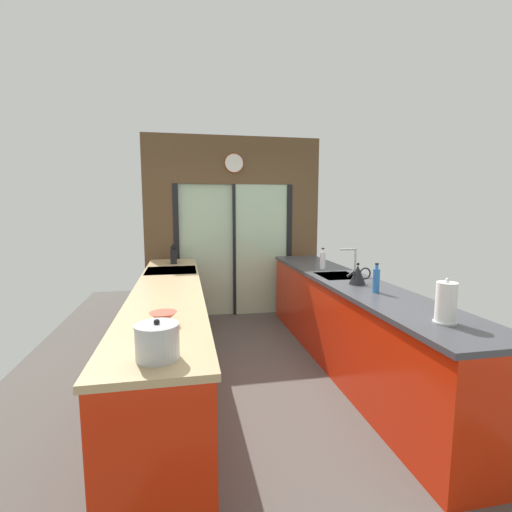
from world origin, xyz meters
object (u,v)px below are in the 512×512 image
at_px(oven_range, 172,308).
at_px(paper_towel_roll, 446,303).
at_px(stock_pot, 157,341).
at_px(mixing_bowl, 163,318).
at_px(kettle, 358,275).
at_px(knife_block, 174,256).
at_px(soap_bottle_near, 376,280).
at_px(soap_bottle_far, 323,260).

xyz_separation_m(oven_range, paper_towel_roll, (1.80, -2.40, 0.60)).
bearing_deg(stock_pot, mixing_bowl, 90.00).
bearing_deg(kettle, knife_block, 136.57).
bearing_deg(soap_bottle_near, soap_bottle_far, 90.00).
height_order(stock_pot, paper_towel_roll, paper_towel_roll).
bearing_deg(stock_pot, oven_range, 90.40).
bearing_deg(mixing_bowl, paper_towel_roll, -9.57).
height_order(oven_range, knife_block, knife_block).
bearing_deg(oven_range, soap_bottle_far, -7.82).
bearing_deg(kettle, soap_bottle_near, -90.37).
bearing_deg(paper_towel_roll, kettle, 89.89).
height_order(mixing_bowl, paper_towel_roll, paper_towel_roll).
distance_m(soap_bottle_far, paper_towel_roll, 2.15).
relative_size(stock_pot, soap_bottle_near, 0.84).
relative_size(knife_block, paper_towel_roll, 0.86).
distance_m(mixing_bowl, kettle, 2.01).
xyz_separation_m(oven_range, stock_pot, (0.02, -2.62, 0.55)).
distance_m(oven_range, kettle, 2.22).
xyz_separation_m(kettle, soap_bottle_far, (-0.00, 0.92, 0.01)).
height_order(oven_range, soap_bottle_near, soap_bottle_near).
bearing_deg(stock_pot, soap_bottle_far, 53.12).
relative_size(oven_range, kettle, 3.68).
relative_size(mixing_bowl, soap_bottle_far, 0.69).
bearing_deg(knife_block, stock_pot, -90.00).
bearing_deg(kettle, stock_pot, -140.80).
relative_size(stock_pot, soap_bottle_far, 0.86).
distance_m(mixing_bowl, paper_towel_roll, 1.81).
bearing_deg(kettle, paper_towel_roll, -90.11).
distance_m(stock_pot, paper_towel_roll, 1.79).
distance_m(stock_pot, kettle, 2.30).
bearing_deg(soap_bottle_near, knife_block, 131.12).
relative_size(mixing_bowl, paper_towel_roll, 0.59).
xyz_separation_m(oven_range, soap_bottle_far, (1.80, -0.25, 0.57)).
xyz_separation_m(knife_block, stock_pot, (0.00, -3.14, -0.01)).
distance_m(mixing_bowl, stock_pot, 0.53).
bearing_deg(oven_range, mixing_bowl, -89.50).
bearing_deg(stock_pot, paper_towel_roll, 7.17).
xyz_separation_m(knife_block, paper_towel_roll, (1.78, -2.92, 0.04)).
relative_size(knife_block, kettle, 1.02).
bearing_deg(mixing_bowl, stock_pot, -90.00).
height_order(stock_pot, soap_bottle_near, soap_bottle_near).
relative_size(mixing_bowl, knife_block, 0.68).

